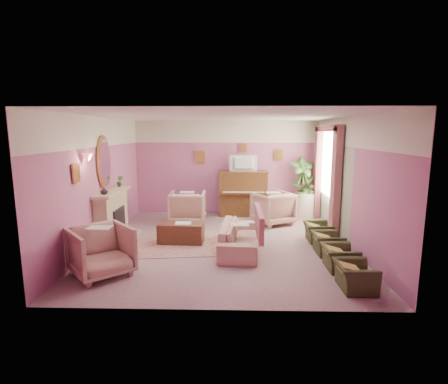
{
  "coord_description": "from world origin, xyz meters",
  "views": [
    {
      "loc": [
        0.21,
        -7.56,
        2.48
      ],
      "look_at": [
        -0.01,
        0.4,
        1.1
      ],
      "focal_mm": 28.0,
      "sensor_mm": 36.0,
      "label": 1
    }
  ],
  "objects_px": {
    "coffee_table": "(181,233)",
    "olive_chair_b": "(339,254)",
    "floral_armchair_right": "(273,206)",
    "olive_chair_d": "(318,229)",
    "sofa": "(240,232)",
    "floral_armchair_front": "(101,249)",
    "television": "(243,162)",
    "floral_armchair_left": "(187,206)",
    "piano": "(243,194)",
    "olive_chair_c": "(327,240)",
    "side_table": "(306,205)",
    "olive_chair_a": "(355,272)"
  },
  "relations": [
    {
      "from": "piano",
      "to": "floral_armchair_right",
      "type": "relative_size",
      "value": 1.45
    },
    {
      "from": "sofa",
      "to": "floral_armchair_left",
      "type": "distance_m",
      "value": 2.58
    },
    {
      "from": "coffee_table",
      "to": "sofa",
      "type": "relative_size",
      "value": 0.51
    },
    {
      "from": "television",
      "to": "floral_armchair_front",
      "type": "bearing_deg",
      "value": -119.96
    },
    {
      "from": "floral_armchair_right",
      "to": "sofa",
      "type": "bearing_deg",
      "value": -113.28
    },
    {
      "from": "olive_chair_d",
      "to": "floral_armchair_right",
      "type": "bearing_deg",
      "value": 119.01
    },
    {
      "from": "floral_armchair_left",
      "to": "olive_chair_c",
      "type": "relative_size",
      "value": 1.45
    },
    {
      "from": "olive_chair_a",
      "to": "olive_chair_d",
      "type": "distance_m",
      "value": 2.46
    },
    {
      "from": "floral_armchair_front",
      "to": "coffee_table",
      "type": "bearing_deg",
      "value": 58.79
    },
    {
      "from": "floral_armchair_left",
      "to": "floral_armchair_right",
      "type": "bearing_deg",
      "value": 0.05
    },
    {
      "from": "coffee_table",
      "to": "floral_armchair_front",
      "type": "bearing_deg",
      "value": -121.21
    },
    {
      "from": "sofa",
      "to": "side_table",
      "type": "distance_m",
      "value": 3.56
    },
    {
      "from": "piano",
      "to": "olive_chair_a",
      "type": "distance_m",
      "value": 5.24
    },
    {
      "from": "sofa",
      "to": "olive_chair_c",
      "type": "height_order",
      "value": "sofa"
    },
    {
      "from": "coffee_table",
      "to": "floral_armchair_left",
      "type": "distance_m",
      "value": 1.73
    },
    {
      "from": "olive_chair_b",
      "to": "olive_chair_d",
      "type": "bearing_deg",
      "value": 90.0
    },
    {
      "from": "olive_chair_d",
      "to": "coffee_table",
      "type": "bearing_deg",
      "value": -176.77
    },
    {
      "from": "floral_armchair_front",
      "to": "television",
      "type": "bearing_deg",
      "value": 60.04
    },
    {
      "from": "coffee_table",
      "to": "floral_armchair_right",
      "type": "relative_size",
      "value": 1.03
    },
    {
      "from": "side_table",
      "to": "olive_chair_c",
      "type": "bearing_deg",
      "value": -93.47
    },
    {
      "from": "coffee_table",
      "to": "floral_armchair_left",
      "type": "height_order",
      "value": "floral_armchair_left"
    },
    {
      "from": "olive_chair_c",
      "to": "olive_chair_d",
      "type": "xyz_separation_m",
      "value": [
        0.0,
        0.82,
        0.0
      ]
    },
    {
      "from": "olive_chair_a",
      "to": "side_table",
      "type": "bearing_deg",
      "value": 87.72
    },
    {
      "from": "floral_armchair_right",
      "to": "olive_chair_c",
      "type": "height_order",
      "value": "floral_armchair_right"
    },
    {
      "from": "olive_chair_a",
      "to": "television",
      "type": "bearing_deg",
      "value": 108.45
    },
    {
      "from": "olive_chair_b",
      "to": "olive_chair_d",
      "type": "height_order",
      "value": "same"
    },
    {
      "from": "television",
      "to": "floral_armchair_front",
      "type": "xyz_separation_m",
      "value": [
        -2.58,
        -4.47,
        -1.12
      ]
    },
    {
      "from": "piano",
      "to": "sofa",
      "type": "distance_m",
      "value": 3.15
    },
    {
      "from": "olive_chair_d",
      "to": "side_table",
      "type": "distance_m",
      "value": 2.33
    },
    {
      "from": "floral_armchair_front",
      "to": "side_table",
      "type": "height_order",
      "value": "floral_armchair_front"
    },
    {
      "from": "television",
      "to": "floral_armchair_right",
      "type": "bearing_deg",
      "value": -49.31
    },
    {
      "from": "floral_armchair_right",
      "to": "television",
      "type": "bearing_deg",
      "value": 130.69
    },
    {
      "from": "piano",
      "to": "side_table",
      "type": "distance_m",
      "value": 1.86
    },
    {
      "from": "piano",
      "to": "sofa",
      "type": "bearing_deg",
      "value": -92.74
    },
    {
      "from": "sofa",
      "to": "olive_chair_d",
      "type": "xyz_separation_m",
      "value": [
        1.79,
        0.63,
        -0.11
      ]
    },
    {
      "from": "television",
      "to": "floral_armchair_left",
      "type": "bearing_deg",
      "value": -149.31
    },
    {
      "from": "floral_armchair_right",
      "to": "olive_chair_d",
      "type": "bearing_deg",
      "value": -60.99
    },
    {
      "from": "olive_chair_a",
      "to": "olive_chair_d",
      "type": "bearing_deg",
      "value": 90.0
    },
    {
      "from": "television",
      "to": "olive_chair_b",
      "type": "relative_size",
      "value": 1.2
    },
    {
      "from": "floral_armchair_left",
      "to": "olive_chair_a",
      "type": "bearing_deg",
      "value": -51.5
    },
    {
      "from": "coffee_table",
      "to": "sofa",
      "type": "distance_m",
      "value": 1.4
    },
    {
      "from": "sofa",
      "to": "floral_armchair_left",
      "type": "xyz_separation_m",
      "value": [
        -1.39,
        2.17,
        0.09
      ]
    },
    {
      "from": "floral_armchair_left",
      "to": "olive_chair_b",
      "type": "relative_size",
      "value": 1.45
    },
    {
      "from": "olive_chair_a",
      "to": "olive_chair_b",
      "type": "relative_size",
      "value": 1.0
    },
    {
      "from": "coffee_table",
      "to": "olive_chair_b",
      "type": "distance_m",
      "value": 3.43
    },
    {
      "from": "side_table",
      "to": "olive_chair_a",
      "type": "bearing_deg",
      "value": -92.28
    },
    {
      "from": "floral_armchair_left",
      "to": "television",
      "type": "bearing_deg",
      "value": 30.69
    },
    {
      "from": "olive_chair_b",
      "to": "floral_armchair_front",
      "type": "bearing_deg",
      "value": -174.88
    },
    {
      "from": "olive_chair_c",
      "to": "side_table",
      "type": "relative_size",
      "value": 0.95
    },
    {
      "from": "olive_chair_b",
      "to": "television",
      "type": "bearing_deg",
      "value": 111.82
    }
  ]
}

